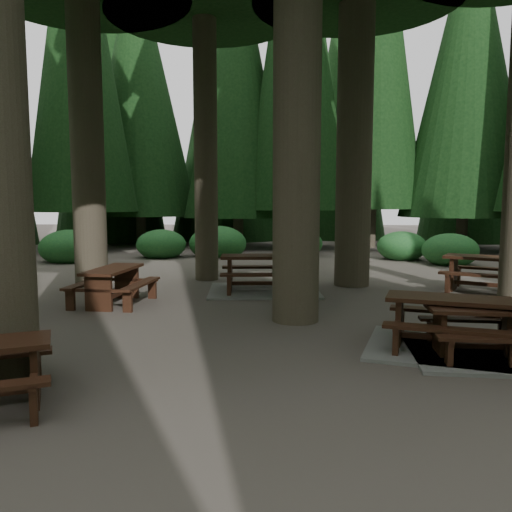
{
  "coord_description": "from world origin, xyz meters",
  "views": [
    {
      "loc": [
        0.47,
        -8.73,
        2.13
      ],
      "look_at": [
        0.05,
        0.91,
        1.1
      ],
      "focal_mm": 35.0,
      "sensor_mm": 36.0,
      "label": 1
    }
  ],
  "objects_px": {
    "picnic_table_b": "(113,280)",
    "picnic_table_f": "(451,333)",
    "picnic_table_a": "(487,341)",
    "picnic_table_c": "(264,279)",
    "picnic_table_d": "(490,269)"
  },
  "relations": [
    {
      "from": "picnic_table_b",
      "to": "picnic_table_f",
      "type": "distance_m",
      "value": 6.71
    },
    {
      "from": "picnic_table_a",
      "to": "picnic_table_b",
      "type": "height_order",
      "value": "picnic_table_b"
    },
    {
      "from": "picnic_table_a",
      "to": "picnic_table_f",
      "type": "relative_size",
      "value": 0.79
    },
    {
      "from": "picnic_table_a",
      "to": "picnic_table_b",
      "type": "bearing_deg",
      "value": 156.19
    },
    {
      "from": "picnic_table_c",
      "to": "picnic_table_d",
      "type": "xyz_separation_m",
      "value": [
        5.34,
        0.04,
        0.26
      ]
    },
    {
      "from": "picnic_table_b",
      "to": "picnic_table_c",
      "type": "bearing_deg",
      "value": -57.15
    },
    {
      "from": "picnic_table_a",
      "to": "picnic_table_d",
      "type": "bearing_deg",
      "value": 71.58
    },
    {
      "from": "picnic_table_c",
      "to": "picnic_table_d",
      "type": "bearing_deg",
      "value": -3.49
    },
    {
      "from": "picnic_table_a",
      "to": "picnic_table_f",
      "type": "bearing_deg",
      "value": 146.55
    },
    {
      "from": "picnic_table_a",
      "to": "picnic_table_d",
      "type": "height_order",
      "value": "picnic_table_d"
    },
    {
      "from": "picnic_table_a",
      "to": "picnic_table_d",
      "type": "xyz_separation_m",
      "value": [
        2.11,
        5.06,
        0.35
      ]
    },
    {
      "from": "picnic_table_a",
      "to": "picnic_table_f",
      "type": "distance_m",
      "value": 0.5
    },
    {
      "from": "picnic_table_f",
      "to": "picnic_table_a",
      "type": "bearing_deg",
      "value": -20.37
    },
    {
      "from": "picnic_table_b",
      "to": "picnic_table_d",
      "type": "height_order",
      "value": "picnic_table_d"
    },
    {
      "from": "picnic_table_c",
      "to": "picnic_table_d",
      "type": "height_order",
      "value": "picnic_table_c"
    }
  ]
}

